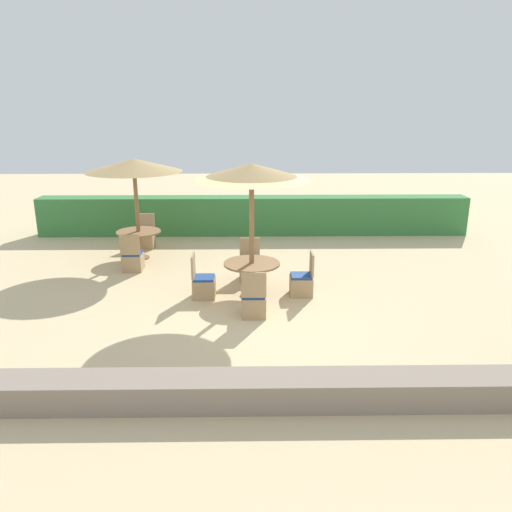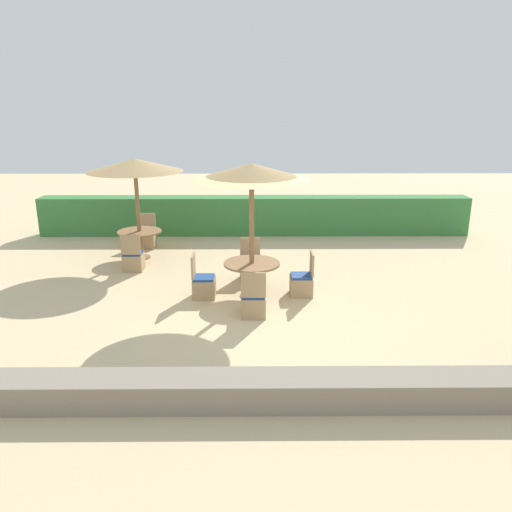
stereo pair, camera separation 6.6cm
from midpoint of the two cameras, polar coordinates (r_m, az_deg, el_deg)
The scene contains 13 objects.
ground_plane at distance 9.84m, azimuth -0.14°, elevation -6.04°, with size 40.00×40.00×0.00m, color #D1BA8C.
hedge_row at distance 15.35m, azimuth -0.43°, elevation 4.66°, with size 13.00×0.70×1.15m, color #387A3D.
stone_border at distance 6.85m, azimuth 0.23°, elevation -15.13°, with size 10.00×0.56×0.41m, color gray.
parasol_back_left at distance 12.89m, azimuth -13.93°, elevation 9.98°, with size 2.39×2.39×2.56m.
round_table_back_left at distance 13.22m, azimuth -13.38°, elevation 2.19°, with size 1.13×1.13×0.72m.
patio_chair_back_left_south at distance 12.34m, azimuth -14.05°, elevation -0.44°, with size 0.46×0.46×0.93m.
patio_chair_back_left_north at distance 14.25m, azimuth -12.61°, elevation 1.98°, with size 0.46×0.46×0.93m.
parasol_center at distance 9.83m, azimuth -0.71°, elevation 9.51°, with size 2.30×2.30×2.75m.
round_table_center at distance 10.28m, azimuth -0.67°, elevation -1.51°, with size 1.16×1.16×0.73m.
patio_chair_center_south at distance 9.42m, azimuth -0.47°, elevation -5.39°, with size 0.46×0.46×0.93m.
patio_chair_center_north at distance 11.37m, azimuth -0.88°, elevation -1.42°, with size 0.46×0.46×0.93m.
patio_chair_center_east at distance 10.48m, azimuth 5.10°, elevation -3.10°, with size 0.46×0.46×0.93m.
patio_chair_center_west at distance 10.38m, azimuth -6.23°, elevation -3.34°, with size 0.46×0.46×0.93m.
Camera 1 is at (-0.15, -9.06, 3.84)m, focal length 35.00 mm.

